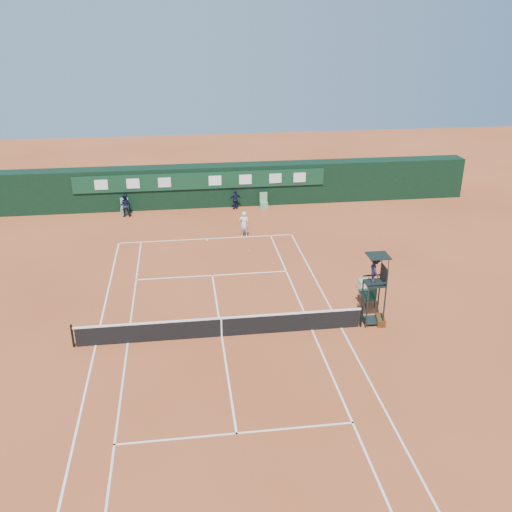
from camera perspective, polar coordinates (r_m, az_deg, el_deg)
The scene contains 14 objects.
ground at distance 25.71m, azimuth -3.45°, elevation -8.03°, with size 90.00×90.00×0.00m, color #B5522A.
court_lines at distance 25.70m, azimuth -3.45°, elevation -8.02°, with size 11.05×23.85×0.01m.
tennis_net at distance 25.44m, azimuth -3.48°, elevation -7.05°, with size 12.90×0.10×1.10m.
back_wall at distance 42.36m, azimuth -5.54°, elevation 7.01°, with size 40.00×1.65×3.00m.
linesman_chair_left at distance 41.69m, azimuth -12.98°, elevation 4.53°, with size 0.55×0.50×1.15m.
linesman_chair_right at distance 41.91m, azimuth 0.78°, elevation 5.24°, with size 0.55×0.50×1.15m.
umpire_chair at distance 26.11m, azimuth 11.84°, elevation -1.88°, with size 0.96×0.95×3.42m.
player_bench at distance 28.71m, azimuth 11.26°, elevation -3.54°, with size 0.56×1.20×1.10m.
tennis_bag at distance 27.20m, azimuth 12.32°, elevation -6.29°, with size 0.37×0.85×0.32m, color black.
cooler at distance 29.86m, azimuth 10.75°, elevation -2.98°, with size 0.57×0.57×0.65m.
tennis_ball at distance 34.33m, azimuth -0.74°, elevation 0.52°, with size 0.07×0.07×0.07m, color #C7D932.
player at distance 36.31m, azimuth -1.21°, elevation 3.21°, with size 0.62×0.41×1.71m, color white.
ball_kid_left at distance 41.06m, azimuth -12.97°, elevation 4.98°, with size 0.80×0.62×1.64m, color black.
ball_kid_right at distance 41.55m, azimuth -2.07°, elevation 5.67°, with size 0.86×0.36×1.47m, color black.
Camera 1 is at (-1.43, -21.89, 13.39)m, focal length 40.00 mm.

